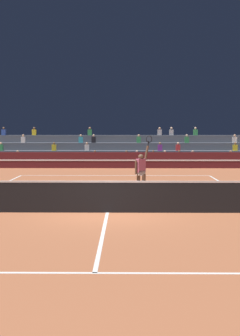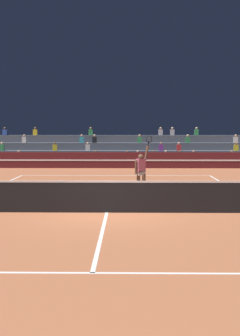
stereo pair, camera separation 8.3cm
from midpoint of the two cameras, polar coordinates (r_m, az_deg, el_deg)
ground_plane at (r=15.51m, az=-1.47°, el=-5.46°), size 120.00×120.00×0.00m
court_lines at (r=15.51m, az=-1.47°, el=-5.44°), size 11.10×23.90×0.01m
tennis_net at (r=15.43m, az=-1.47°, el=-3.47°), size 12.00×0.10×1.10m
sponsor_banner_wall at (r=32.23m, az=-0.24°, el=0.96°), size 18.00×0.26×1.10m
bleacher_stand at (r=35.37m, az=-0.12°, el=1.78°), size 20.42×3.80×2.83m
tennis_player at (r=19.30m, az=2.71°, el=-0.44°), size 0.75×0.53×2.50m
tennis_ball at (r=19.60m, az=-6.13°, el=-3.19°), size 0.07×0.07×0.07m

